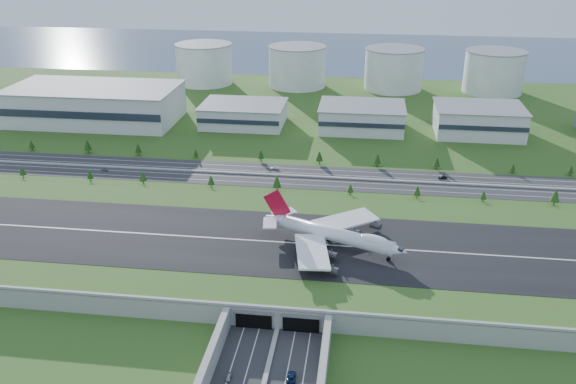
# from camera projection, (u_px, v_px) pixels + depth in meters

# --- Properties ---
(ground) EXTENTS (1200.00, 1200.00, 0.00)m
(ground) POSITION_uv_depth(u_px,v_px,m) (294.00, 260.00, 263.62)
(ground) COLOR #324816
(ground) RESTS_ON ground
(airfield_deck) EXTENTS (520.00, 100.00, 9.20)m
(airfield_deck) POSITION_uv_depth(u_px,v_px,m) (294.00, 251.00, 261.89)
(airfield_deck) COLOR #969590
(airfield_deck) RESTS_ON ground
(north_expressway) EXTENTS (560.00, 36.00, 0.12)m
(north_expressway) POSITION_uv_depth(u_px,v_px,m) (314.00, 177.00, 349.89)
(north_expressway) COLOR #28282B
(north_expressway) RESTS_ON ground
(tree_row) EXTENTS (505.37, 48.70, 8.39)m
(tree_row) POSITION_uv_depth(u_px,v_px,m) (344.00, 170.00, 347.40)
(tree_row) COLOR #3D2819
(tree_row) RESTS_ON ground
(hangar_west) EXTENTS (120.00, 60.00, 25.00)m
(hangar_west) POSITION_uv_depth(u_px,v_px,m) (95.00, 104.00, 446.84)
(hangar_west) COLOR silver
(hangar_west) RESTS_ON ground
(hangar_mid_a) EXTENTS (58.00, 42.00, 15.00)m
(hangar_mid_a) POSITION_uv_depth(u_px,v_px,m) (244.00, 114.00, 440.32)
(hangar_mid_a) COLOR silver
(hangar_mid_a) RESTS_ON ground
(hangar_mid_b) EXTENTS (58.00, 42.00, 17.00)m
(hangar_mid_b) POSITION_uv_depth(u_px,v_px,m) (362.00, 117.00, 429.82)
(hangar_mid_b) COLOR silver
(hangar_mid_b) RESTS_ON ground
(hangar_mid_c) EXTENTS (58.00, 42.00, 19.00)m
(hangar_mid_c) POSITION_uv_depth(u_px,v_px,m) (478.00, 120.00, 419.91)
(hangar_mid_c) COLOR silver
(hangar_mid_c) RESTS_ON ground
(fuel_tank_a) EXTENTS (50.00, 50.00, 35.00)m
(fuel_tank_a) POSITION_uv_depth(u_px,v_px,m) (204.00, 64.00, 552.43)
(fuel_tank_a) COLOR silver
(fuel_tank_a) RESTS_ON ground
(fuel_tank_b) EXTENTS (50.00, 50.00, 35.00)m
(fuel_tank_b) POSITION_uv_depth(u_px,v_px,m) (297.00, 67.00, 542.33)
(fuel_tank_b) COLOR silver
(fuel_tank_b) RESTS_ON ground
(fuel_tank_c) EXTENTS (50.00, 50.00, 35.00)m
(fuel_tank_c) POSITION_uv_depth(u_px,v_px,m) (394.00, 69.00, 532.23)
(fuel_tank_c) COLOR silver
(fuel_tank_c) RESTS_ON ground
(fuel_tank_d) EXTENTS (50.00, 50.00, 35.00)m
(fuel_tank_d) POSITION_uv_depth(u_px,v_px,m) (494.00, 72.00, 522.13)
(fuel_tank_d) COLOR silver
(fuel_tank_d) RESTS_ON ground
(bay_water) EXTENTS (1200.00, 260.00, 0.06)m
(bay_water) POSITION_uv_depth(u_px,v_px,m) (344.00, 52.00, 699.59)
(bay_water) COLOR #364B67
(bay_water) RESTS_ON ground
(boeing_747) EXTENTS (63.21, 58.57, 20.67)m
(boeing_747) POSITION_uv_depth(u_px,v_px,m) (333.00, 234.00, 255.88)
(boeing_747) COLOR white
(boeing_747) RESTS_ON airfield_deck
(car_0) EXTENTS (1.90, 4.11, 1.36)m
(car_0) POSITION_uv_depth(u_px,v_px,m) (229.00, 377.00, 194.01)
(car_0) COLOR #9F9EA3
(car_0) RESTS_ON ground
(car_2) EXTENTS (3.14, 6.19, 1.68)m
(car_2) POSITION_uv_depth(u_px,v_px,m) (291.00, 377.00, 193.75)
(car_2) COLOR #0D1D42
(car_2) RESTS_ON ground
(car_4) EXTENTS (3.91, 1.61, 1.33)m
(car_4) POSITION_uv_depth(u_px,v_px,m) (105.00, 170.00, 358.66)
(car_4) COLOR slate
(car_4) RESTS_ON ground
(car_5) EXTENTS (5.45, 3.54, 1.70)m
(car_5) POSITION_uv_depth(u_px,v_px,m) (442.00, 177.00, 347.30)
(car_5) COLOR black
(car_5) RESTS_ON ground
(car_7) EXTENTS (5.44, 2.72, 1.52)m
(car_7) POSITION_uv_depth(u_px,v_px,m) (274.00, 168.00, 361.24)
(car_7) COLOR white
(car_7) RESTS_ON ground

